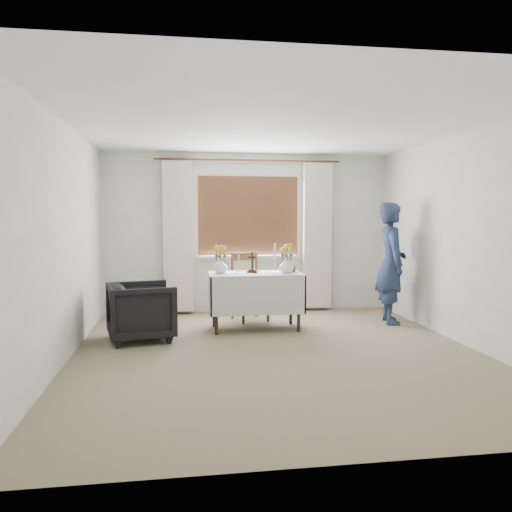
{
  "coord_description": "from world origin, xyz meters",
  "views": [
    {
      "loc": [
        -1.04,
        -5.34,
        1.53
      ],
      "look_at": [
        -0.1,
        1.01,
        1.01
      ],
      "focal_mm": 35.0,
      "sensor_mm": 36.0,
      "label": 1
    }
  ],
  "objects_px": {
    "person": "(391,263)",
    "wooden_cross": "(252,262)",
    "wooden_chair": "(250,287)",
    "altar_table": "(255,301)",
    "flower_vase_right": "(287,265)",
    "flower_vase_left": "(220,266)",
    "armchair": "(141,311)"
  },
  "relations": [
    {
      "from": "person",
      "to": "wooden_cross",
      "type": "distance_m",
      "value": 2.0
    },
    {
      "from": "wooden_cross",
      "to": "person",
      "type": "bearing_deg",
      "value": 21.88
    },
    {
      "from": "wooden_chair",
      "to": "wooden_cross",
      "type": "relative_size",
      "value": 3.52
    },
    {
      "from": "wooden_chair",
      "to": "person",
      "type": "xyz_separation_m",
      "value": [
        1.96,
        -0.45,
        0.36
      ]
    },
    {
      "from": "altar_table",
      "to": "flower_vase_right",
      "type": "distance_m",
      "value": 0.64
    },
    {
      "from": "flower_vase_right",
      "to": "person",
      "type": "bearing_deg",
      "value": 6.5
    },
    {
      "from": "wooden_cross",
      "to": "flower_vase_left",
      "type": "relative_size",
      "value": 1.42
    },
    {
      "from": "wooden_chair",
      "to": "armchair",
      "type": "xyz_separation_m",
      "value": [
        -1.48,
        -0.94,
        -0.14
      ]
    },
    {
      "from": "altar_table",
      "to": "armchair",
      "type": "relative_size",
      "value": 1.58
    },
    {
      "from": "armchair",
      "to": "person",
      "type": "xyz_separation_m",
      "value": [
        3.43,
        0.48,
        0.5
      ]
    },
    {
      "from": "wooden_cross",
      "to": "flower_vase_right",
      "type": "xyz_separation_m",
      "value": [
        0.45,
        -0.09,
        -0.04
      ]
    },
    {
      "from": "altar_table",
      "to": "person",
      "type": "height_order",
      "value": "person"
    },
    {
      "from": "wooden_cross",
      "to": "flower_vase_left",
      "type": "distance_m",
      "value": 0.43
    },
    {
      "from": "wooden_cross",
      "to": "altar_table",
      "type": "bearing_deg",
      "value": -22.91
    },
    {
      "from": "person",
      "to": "flower_vase_right",
      "type": "xyz_separation_m",
      "value": [
        -1.55,
        -0.18,
        0.01
      ]
    },
    {
      "from": "person",
      "to": "flower_vase_left",
      "type": "bearing_deg",
      "value": 101.23
    },
    {
      "from": "altar_table",
      "to": "wooden_chair",
      "type": "distance_m",
      "value": 0.59
    },
    {
      "from": "wooden_chair",
      "to": "flower_vase_right",
      "type": "xyz_separation_m",
      "value": [
        0.41,
        -0.63,
        0.37
      ]
    },
    {
      "from": "armchair",
      "to": "flower_vase_left",
      "type": "relative_size",
      "value": 3.96
    },
    {
      "from": "wooden_chair",
      "to": "person",
      "type": "distance_m",
      "value": 2.04
    },
    {
      "from": "wooden_cross",
      "to": "armchair",
      "type": "bearing_deg",
      "value": -145.24
    },
    {
      "from": "wooden_chair",
      "to": "flower_vase_left",
      "type": "xyz_separation_m",
      "value": [
        -0.47,
        -0.54,
        0.37
      ]
    },
    {
      "from": "person",
      "to": "flower_vase_right",
      "type": "relative_size",
      "value": 8.46
    },
    {
      "from": "armchair",
      "to": "wooden_chair",
      "type": "bearing_deg",
      "value": -69.69
    },
    {
      "from": "altar_table",
      "to": "wooden_chair",
      "type": "height_order",
      "value": "wooden_chair"
    },
    {
      "from": "armchair",
      "to": "wooden_cross",
      "type": "relative_size",
      "value": 2.79
    },
    {
      "from": "armchair",
      "to": "flower_vase_left",
      "type": "bearing_deg",
      "value": -80.43
    },
    {
      "from": "wooden_chair",
      "to": "wooden_cross",
      "type": "distance_m",
      "value": 0.68
    },
    {
      "from": "person",
      "to": "wooden_cross",
      "type": "xyz_separation_m",
      "value": [
        -2.0,
        -0.09,
        0.05
      ]
    },
    {
      "from": "altar_table",
      "to": "flower_vase_right",
      "type": "relative_size",
      "value": 6.13
    },
    {
      "from": "wooden_chair",
      "to": "flower_vase_right",
      "type": "height_order",
      "value": "wooden_chair"
    },
    {
      "from": "wooden_cross",
      "to": "flower_vase_left",
      "type": "height_order",
      "value": "wooden_cross"
    }
  ]
}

